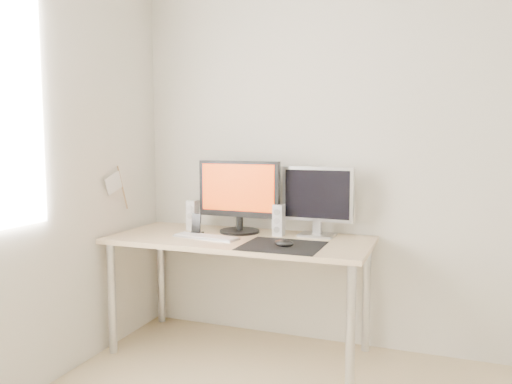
# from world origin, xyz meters

# --- Properties ---
(wall_back) EXTENTS (3.50, 0.00, 3.50)m
(wall_back) POSITION_xyz_m (0.00, 1.75, 1.25)
(wall_back) COLOR beige
(wall_back) RESTS_ON ground
(mousepad) EXTENTS (0.45, 0.40, 0.00)m
(mousepad) POSITION_xyz_m (-0.61, 1.23, 0.73)
(mousepad) COLOR black
(mousepad) RESTS_ON desk
(mouse) EXTENTS (0.11, 0.07, 0.04)m
(mouse) POSITION_xyz_m (-0.59, 1.20, 0.75)
(mouse) COLOR black
(mouse) RESTS_ON mousepad
(desk) EXTENTS (1.60, 0.70, 0.73)m
(desk) POSITION_xyz_m (-0.93, 1.38, 0.65)
(desk) COLOR #D1B587
(desk) RESTS_ON ground
(main_monitor) EXTENTS (0.55, 0.27, 0.47)m
(main_monitor) POSITION_xyz_m (-0.99, 1.53, 0.98)
(main_monitor) COLOR black
(main_monitor) RESTS_ON desk
(second_monitor) EXTENTS (0.45, 0.17, 0.43)m
(second_monitor) POSITION_xyz_m (-0.49, 1.59, 0.97)
(second_monitor) COLOR #B2B3B5
(second_monitor) RESTS_ON desk
(speaker_left) EXTENTS (0.06, 0.08, 0.20)m
(speaker_left) POSITION_xyz_m (-1.33, 1.52, 0.83)
(speaker_left) COLOR white
(speaker_left) RESTS_ON desk
(speaker_right) EXTENTS (0.06, 0.08, 0.20)m
(speaker_right) POSITION_xyz_m (-0.72, 1.52, 0.83)
(speaker_right) COLOR white
(speaker_right) RESTS_ON desk
(keyboard) EXTENTS (0.43, 0.18, 0.02)m
(keyboard) POSITION_xyz_m (-1.12, 1.29, 0.74)
(keyboard) COLOR #B1B1B3
(keyboard) RESTS_ON desk
(phone_dock) EXTENTS (0.07, 0.06, 0.13)m
(phone_dock) POSITION_xyz_m (-1.23, 1.38, 0.77)
(phone_dock) COLOR black
(phone_dock) RESTS_ON desk
(pennant) EXTENTS (0.01, 0.23, 0.29)m
(pennant) POSITION_xyz_m (-1.72, 1.24, 1.05)
(pennant) COLOR #A57F54
(pennant) RESTS_ON wall_left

